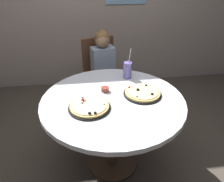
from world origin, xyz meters
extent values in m
plane|color=#4C4238|center=(0.00, 0.00, 0.00)|extent=(8.00, 8.00, 0.00)
cylinder|color=silver|center=(0.00, 0.00, 0.73)|extent=(1.20, 1.20, 0.04)
cylinder|color=#4C3826|center=(0.00, 0.00, 0.36)|extent=(0.09, 0.09, 0.69)
cylinder|color=#4C3826|center=(0.00, 0.00, 0.01)|extent=(0.48, 0.48, 0.02)
cube|color=brown|center=(0.00, 0.92, 0.43)|extent=(0.48, 0.48, 0.04)
cube|color=brown|center=(-0.04, 1.09, 0.69)|extent=(0.40, 0.13, 0.52)
cylinder|color=brown|center=(-0.12, 0.71, 0.21)|extent=(0.04, 0.04, 0.41)
cylinder|color=brown|center=(0.21, 0.79, 0.21)|extent=(0.04, 0.04, 0.41)
cylinder|color=brown|center=(-0.21, 1.04, 0.21)|extent=(0.04, 0.04, 0.41)
cylinder|color=brown|center=(0.12, 1.12, 0.21)|extent=(0.04, 0.04, 0.41)
cube|color=#3F4766|center=(0.03, 0.76, 0.23)|extent=(0.31, 0.37, 0.45)
cube|color=#8C9EB7|center=(0.00, 0.90, 0.67)|extent=(0.29, 0.22, 0.44)
sphere|color=#997051|center=(0.00, 0.90, 0.97)|extent=(0.17, 0.17, 0.17)
sphere|color=brown|center=(0.00, 0.91, 0.99)|extent=(0.18, 0.18, 0.18)
cylinder|color=black|center=(0.26, 0.04, 0.76)|extent=(0.33, 0.33, 0.01)
cylinder|color=#D8B266|center=(0.26, 0.04, 0.77)|extent=(0.30, 0.30, 0.02)
cylinder|color=beige|center=(0.26, 0.04, 0.78)|extent=(0.27, 0.27, 0.01)
sphere|color=#B2231E|center=(0.16, 0.11, 0.79)|extent=(0.02, 0.02, 0.02)
sphere|color=beige|center=(0.19, -0.04, 0.79)|extent=(0.02, 0.02, 0.02)
sphere|color=black|center=(0.32, 0.13, 0.79)|extent=(0.02, 0.02, 0.02)
sphere|color=black|center=(0.33, -0.02, 0.79)|extent=(0.02, 0.02, 0.02)
sphere|color=black|center=(0.23, 0.06, 0.79)|extent=(0.03, 0.03, 0.03)
cylinder|color=black|center=(-0.20, -0.11, 0.76)|extent=(0.33, 0.33, 0.01)
cylinder|color=#D8B266|center=(-0.20, -0.11, 0.77)|extent=(0.31, 0.31, 0.02)
cylinder|color=beige|center=(-0.20, -0.11, 0.78)|extent=(0.27, 0.27, 0.01)
sphere|color=beige|center=(-0.25, 0.00, 0.79)|extent=(0.02, 0.02, 0.02)
sphere|color=beige|center=(-0.25, -0.08, 0.79)|extent=(0.02, 0.02, 0.02)
sphere|color=beige|center=(-0.08, -0.12, 0.79)|extent=(0.02, 0.02, 0.02)
sphere|color=black|center=(-0.16, -0.23, 0.79)|extent=(0.02, 0.02, 0.02)
sphere|color=beige|center=(-0.23, -0.05, 0.79)|extent=(0.02, 0.02, 0.02)
sphere|color=#B2231E|center=(-0.25, -0.04, 0.79)|extent=(0.03, 0.03, 0.03)
sphere|color=black|center=(-0.20, -0.23, 0.79)|extent=(0.03, 0.03, 0.03)
cylinder|color=#6659A5|center=(0.19, 0.38, 0.83)|extent=(0.08, 0.08, 0.16)
cylinder|color=white|center=(0.21, 0.38, 0.95)|extent=(0.03, 0.04, 0.22)
cylinder|color=brown|center=(-0.05, 0.14, 0.77)|extent=(0.07, 0.07, 0.04)
camera|label=1|loc=(-0.21, -1.56, 1.75)|focal=35.95mm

